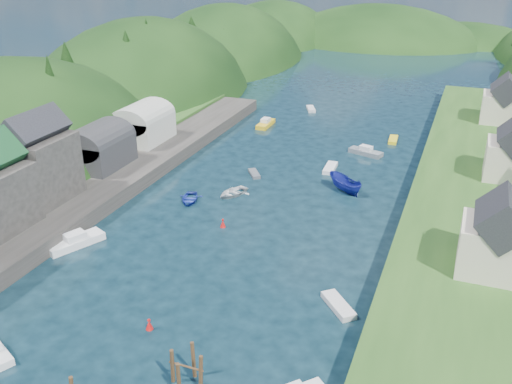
% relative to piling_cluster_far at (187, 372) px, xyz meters
% --- Properties ---
extents(ground, '(600.00, 600.00, 0.00)m').
position_rel_piling_cluster_far_xyz_m(ground, '(-5.13, 50.27, -1.32)').
color(ground, black).
rests_on(ground, ground).
extents(hillside_left, '(44.00, 245.56, 52.00)m').
position_rel_piling_cluster_far_xyz_m(hillside_left, '(-50.13, 75.27, -9.36)').
color(hillside_left, black).
rests_on(hillside_left, ground).
extents(far_hills, '(103.00, 68.00, 44.00)m').
position_rel_piling_cluster_far_xyz_m(far_hills, '(-3.92, 174.28, -12.12)').
color(far_hills, black).
rests_on(far_hills, ground).
extents(hill_trees, '(91.05, 148.67, 12.21)m').
position_rel_piling_cluster_far_xyz_m(hill_trees, '(-3.99, 63.93, 9.80)').
color(hill_trees, black).
rests_on(hill_trees, ground).
extents(quay_left, '(12.00, 110.00, 2.00)m').
position_rel_piling_cluster_far_xyz_m(quay_left, '(-29.13, 20.27, -0.32)').
color(quay_left, '#2D2B28').
rests_on(quay_left, ground).
extents(terrace_left_grass, '(12.00, 110.00, 2.50)m').
position_rel_piling_cluster_far_xyz_m(terrace_left_grass, '(-36.13, 20.27, -0.07)').
color(terrace_left_grass, '#234719').
rests_on(terrace_left_grass, ground).
extents(boat_sheds, '(7.00, 21.00, 7.50)m').
position_rel_piling_cluster_far_xyz_m(boat_sheds, '(-31.13, 39.27, 3.95)').
color(boat_sheds, '#2D2D30').
rests_on(boat_sheds, quay_left).
extents(terrace_right, '(16.00, 120.00, 2.40)m').
position_rel_piling_cluster_far_xyz_m(terrace_right, '(19.87, 40.27, -0.12)').
color(terrace_right, '#234719').
rests_on(terrace_right, ground).
extents(right_bank_cottages, '(9.00, 59.24, 8.41)m').
position_rel_piling_cluster_far_xyz_m(right_bank_cottages, '(22.87, 48.61, 4.52)').
color(right_bank_cottages, beige).
rests_on(right_bank_cottages, terrace_right).
extents(piling_cluster_far, '(2.92, 2.76, 3.79)m').
position_rel_piling_cluster_far_xyz_m(piling_cluster_far, '(0.00, 0.00, 0.00)').
color(piling_cluster_far, '#382314').
rests_on(piling_cluster_far, ground).
extents(channel_buoy_near, '(0.70, 0.70, 1.10)m').
position_rel_piling_cluster_far_xyz_m(channel_buoy_near, '(-6.42, 5.11, -0.84)').
color(channel_buoy_near, '#AE0F0D').
rests_on(channel_buoy_near, ground).
extents(channel_buoy_far, '(0.70, 0.70, 1.10)m').
position_rel_piling_cluster_far_xyz_m(channel_buoy_far, '(-8.36, 25.50, -0.84)').
color(channel_buoy_far, '#AE0F0D').
rests_on(channel_buoy_far, ground).
extents(moored_boats, '(35.33, 98.29, 2.31)m').
position_rel_piling_cluster_far_xyz_m(moored_boats, '(-7.23, 23.02, -0.70)').
color(moored_boats, silver).
rests_on(moored_boats, ground).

